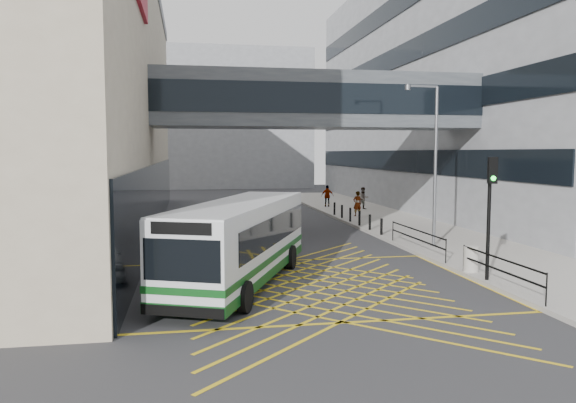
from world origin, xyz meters
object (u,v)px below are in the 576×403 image
traffic_light (490,201)px  pedestrian_b (363,198)px  bus (241,240)px  street_lamp (432,156)px  litter_bin (471,259)px  pedestrian_c (327,196)px  pedestrian_a (357,204)px  car_silver (264,207)px  car_dark (247,227)px  car_white (179,259)px

traffic_light → pedestrian_b: traffic_light is taller
bus → street_lamp: 11.41m
litter_bin → pedestrian_c: size_ratio=0.54×
litter_bin → pedestrian_a: size_ratio=0.55×
bus → litter_bin: size_ratio=10.94×
car_silver → litter_bin: size_ratio=4.59×
bus → car_dark: bus is taller
litter_bin → pedestrian_c: 25.62m
street_lamp → litter_bin: street_lamp is taller
car_dark → pedestrian_a: 12.36m
car_silver → street_lamp: (6.05, -14.98, 3.81)m
bus → car_white: size_ratio=2.59×
car_silver → pedestrian_a: pedestrian_a is taller
car_white → litter_bin: (10.87, -1.92, -0.01)m
car_white → pedestrian_c: 26.43m
bus → litter_bin: (8.65, -0.26, -0.92)m
pedestrian_a → bus: bearing=47.0°
car_silver → pedestrian_b: size_ratio=2.56×
bus → car_white: (-2.22, 1.65, -0.92)m
pedestrian_c → bus: bearing=78.2°
car_silver → litter_bin: (5.10, -20.67, -0.05)m
car_silver → pedestrian_c: (5.95, 4.93, 0.36)m
pedestrian_a → car_dark: bearing=30.6°
car_dark → traffic_light: bearing=138.1°
pedestrian_c → pedestrian_b: bearing=142.2°
street_lamp → car_dark: bearing=149.1°
car_dark → car_silver: size_ratio=1.07×
car_white → pedestrian_c: (11.72, 23.69, 0.40)m
car_dark → car_silver: car_dark is taller
car_dark → traffic_light: size_ratio=1.09×
car_silver → pedestrian_b: pedestrian_b is taller
car_white → car_dark: bearing=-101.0°
pedestrian_a → litter_bin: bearing=71.6°
bus → pedestrian_a: bearing=84.1°
street_lamp → pedestrian_c: size_ratio=4.29×
bus → litter_bin: bus is taller
bus → street_lamp: (9.60, 5.43, 2.93)m
traffic_light → pedestrian_a: size_ratio=2.47×
traffic_light → litter_bin: bearing=95.4°
car_dark → pedestrian_b: 17.04m
car_white → street_lamp: 12.99m
car_dark → pedestrian_c: pedestrian_c is taller
street_lamp → car_white: bearing=-166.9°
car_white → traffic_light: bearing=174.8°
car_white → car_dark: 8.62m
traffic_light → pedestrian_b: bearing=93.2°
traffic_light → litter_bin: 2.78m
car_dark → traffic_light: 13.66m
car_white → pedestrian_b: size_ratio=2.36×
car_white → pedestrian_b: 25.46m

